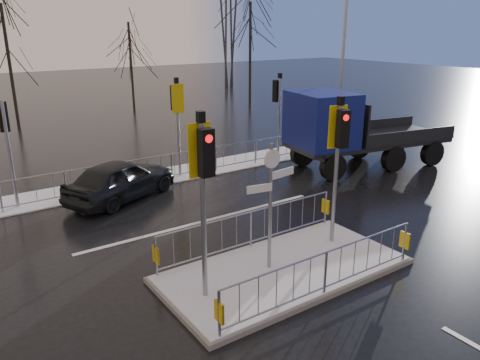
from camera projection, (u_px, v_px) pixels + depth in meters
ground at (284, 272)px, 11.36m from camera, size 120.00×120.00×0.00m
snow_verge at (142, 180)px, 18.10m from camera, size 30.00×2.00×0.04m
lane_markings at (293, 278)px, 11.10m from camera, size 8.00×11.38×0.01m
traffic_island at (283, 258)px, 11.24m from camera, size 6.00×3.04×4.15m
far_kerb_fixtures at (153, 157)px, 17.54m from camera, size 18.00×0.65×3.83m
car_far_lane at (121, 179)px, 15.99m from camera, size 4.48×3.20×1.42m
flatbed_truck at (341, 129)px, 19.01m from camera, size 7.35×3.73×3.25m
tree_far_a at (6, 43)px, 26.02m from camera, size 3.75×3.75×7.08m
tree_far_b at (130, 49)px, 32.08m from camera, size 3.25×3.25×6.14m
tree_far_c at (250, 34)px, 33.73m from camera, size 4.00×4.00×7.55m
street_lamp_right at (344, 55)px, 22.33m from camera, size 1.25×0.18×8.00m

